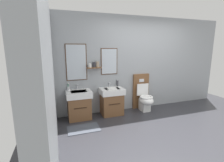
# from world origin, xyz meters

# --- Properties ---
(ground_plane) EXTENTS (6.30, 4.72, 0.10)m
(ground_plane) POSITION_xyz_m (0.00, 0.00, -0.05)
(ground_plane) COLOR #2D2D33
(ground_plane) RESTS_ON ground
(wall_back) EXTENTS (5.10, 0.27, 2.57)m
(wall_back) POSITION_xyz_m (-0.02, 1.70, 1.28)
(wall_back) COLOR #999EA3
(wall_back) RESTS_ON ground
(wall_left) EXTENTS (0.12, 3.52, 2.57)m
(wall_left) POSITION_xyz_m (-2.49, 0.00, 1.28)
(wall_left) COLOR #999EA3
(wall_left) RESTS_ON ground
(bath_mat) EXTENTS (0.68, 0.44, 0.01)m
(bath_mat) POSITION_xyz_m (-1.89, 0.85, 0.01)
(bath_mat) COLOR #474C56
(bath_mat) RESTS_ON ground
(vanity_sink_left) EXTENTS (0.60, 0.48, 0.70)m
(vanity_sink_left) POSITION_xyz_m (-1.89, 1.44, 0.37)
(vanity_sink_left) COLOR brown
(vanity_sink_left) RESTS_ON ground
(tap_on_left_sink) EXTENTS (0.03, 0.13, 0.11)m
(tap_on_left_sink) POSITION_xyz_m (-1.89, 1.61, 0.77)
(tap_on_left_sink) COLOR silver
(tap_on_left_sink) RESTS_ON vanity_sink_left
(vanity_sink_right) EXTENTS (0.60, 0.48, 0.70)m
(vanity_sink_right) POSITION_xyz_m (-1.05, 1.44, 0.37)
(vanity_sink_right) COLOR brown
(vanity_sink_right) RESTS_ON ground
(tap_on_right_sink) EXTENTS (0.03, 0.13, 0.11)m
(tap_on_right_sink) POSITION_xyz_m (-1.05, 1.61, 0.77)
(tap_on_right_sink) COLOR silver
(tap_on_right_sink) RESTS_ON vanity_sink_right
(toilet) EXTENTS (0.48, 0.63, 1.00)m
(toilet) POSITION_xyz_m (-0.10, 1.44, 0.38)
(toilet) COLOR brown
(toilet) RESTS_ON ground
(toothbrush_cup) EXTENTS (0.07, 0.08, 0.21)m
(toothbrush_cup) POSITION_xyz_m (-2.11, 1.60, 0.76)
(toothbrush_cup) COLOR silver
(toothbrush_cup) RESTS_ON vanity_sink_left
(soap_dispenser) EXTENTS (0.06, 0.06, 0.19)m
(soap_dispenser) POSITION_xyz_m (-0.81, 1.61, 0.78)
(soap_dispenser) COLOR #4C4C51
(soap_dispenser) RESTS_ON vanity_sink_right
(folded_hand_towel) EXTENTS (0.22, 0.16, 0.04)m
(folded_hand_towel) POSITION_xyz_m (-1.09, 1.30, 0.72)
(folded_hand_towel) COLOR white
(folded_hand_towel) RESTS_ON vanity_sink_right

